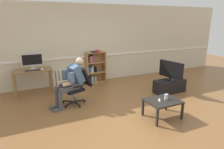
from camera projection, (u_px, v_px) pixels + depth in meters
ground_plane at (121, 111)px, 4.75m from camera, size 18.00×18.00×0.00m
back_wall at (86, 44)px, 6.70m from camera, size 12.00×0.13×2.70m
computer_desk at (32, 74)px, 5.71m from camera, size 1.10×0.56×0.76m
imac_monitor at (32, 60)px, 5.69m from camera, size 0.60×0.14×0.45m
keyboard at (33, 70)px, 5.55m from camera, size 0.41×0.12×0.02m
computer_mouse at (42, 69)px, 5.67m from camera, size 0.06×0.10×0.03m
bookshelf at (94, 67)px, 6.81m from camera, size 0.69×0.30×1.15m
radiator at (67, 77)px, 6.59m from camera, size 0.95×0.08×0.56m
office_chair at (78, 84)px, 5.11m from camera, size 0.82×0.67×0.97m
person_seated at (71, 81)px, 4.95m from camera, size 0.99×0.58×1.23m
tv_stand at (169, 86)px, 5.95m from camera, size 0.99×0.39×0.40m
tv_screen at (171, 70)px, 5.81m from camera, size 0.26×0.84×0.58m
coffee_table at (163, 102)px, 4.35m from camera, size 0.75×0.59×0.42m
drinking_glass at (166, 97)px, 4.38m from camera, size 0.08×0.08×0.12m
spare_remote at (159, 100)px, 4.31m from camera, size 0.11×0.15×0.02m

